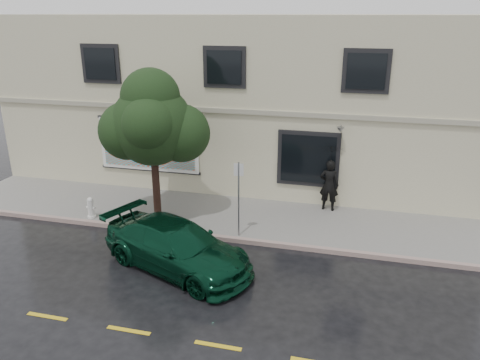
% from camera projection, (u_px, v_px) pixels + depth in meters
% --- Properties ---
extents(ground, '(90.00, 90.00, 0.00)m').
position_uv_depth(ground, '(182.00, 259.00, 14.23)').
color(ground, black).
rests_on(ground, ground).
extents(sidewalk, '(20.00, 3.50, 0.15)m').
position_uv_depth(sidewalk, '(213.00, 215.00, 17.17)').
color(sidewalk, gray).
rests_on(sidewalk, ground).
extents(curb, '(20.00, 0.18, 0.16)m').
position_uv_depth(curb, '(198.00, 235.00, 15.57)').
color(curb, gray).
rests_on(curb, ground).
extents(road_marking, '(19.00, 0.12, 0.01)m').
position_uv_depth(road_marking, '(129.00, 330.00, 11.03)').
color(road_marking, gold).
rests_on(road_marking, ground).
extents(building, '(20.00, 8.12, 7.00)m').
position_uv_depth(building, '(249.00, 96.00, 21.25)').
color(building, beige).
rests_on(building, ground).
extents(billboard, '(4.30, 0.16, 2.20)m').
position_uv_depth(billboard, '(149.00, 145.00, 18.76)').
color(billboard, white).
rests_on(billboard, ground).
extents(car, '(5.25, 3.80, 1.40)m').
position_uv_depth(car, '(177.00, 246.00, 13.52)').
color(car, '#08301E').
rests_on(car, ground).
extents(pedestrian, '(0.75, 0.53, 1.93)m').
position_uv_depth(pedestrian, '(329.00, 185.00, 17.12)').
color(pedestrian, black).
rests_on(pedestrian, sidewalk).
extents(umbrella, '(1.30, 1.30, 0.77)m').
position_uv_depth(umbrella, '(332.00, 150.00, 16.66)').
color(umbrella, black).
rests_on(umbrella, pedestrian).
extents(street_tree, '(2.74, 2.74, 4.76)m').
position_uv_depth(street_tree, '(152.00, 125.00, 15.59)').
color(street_tree, '#341E17').
rests_on(street_tree, sidewalk).
extents(fire_hydrant, '(0.32, 0.30, 0.77)m').
position_uv_depth(fire_hydrant, '(91.00, 208.00, 16.64)').
color(fire_hydrant, silver).
rests_on(fire_hydrant, sidewalk).
extents(sign_pole, '(0.31, 0.07, 2.53)m').
position_uv_depth(sign_pole, '(239.00, 192.00, 14.90)').
color(sign_pole, gray).
rests_on(sign_pole, sidewalk).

